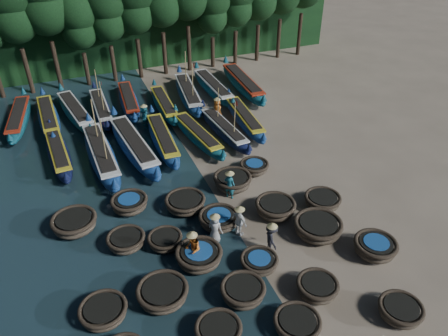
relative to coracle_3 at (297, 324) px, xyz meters
name	(u,v)px	position (x,y,z in m)	size (l,w,h in m)	color
ground	(222,207)	(0.10, 8.34, -0.37)	(120.00, 120.00, 0.00)	gray
foliage_wall	(126,11)	(0.10, 31.84, 4.63)	(40.00, 3.00, 10.00)	black
coracle_3	(297,324)	(0.00, 0.00, 0.00)	(2.25, 2.25, 0.65)	#4D4030
coracle_4	(400,310)	(4.25, -1.02, 0.00)	(2.21, 2.21, 0.66)	#4D4030
coracle_6	(218,331)	(-3.04, 0.82, 0.05)	(2.25, 2.25, 0.74)	#4D4030
coracle_7	(243,291)	(-1.37, 2.23, 0.07)	(2.04, 2.04, 0.78)	#4D4030
coracle_8	(317,287)	(1.70, 1.26, 0.05)	(1.90, 1.90, 0.74)	#4D4030
coracle_9	(375,247)	(5.55, 2.30, 0.10)	(2.36, 2.36, 0.81)	#4D4030
coracle_10	(103,311)	(-7.06, 3.45, 0.01)	(2.29, 2.29, 0.68)	#4D4030
coracle_11	(163,293)	(-4.57, 3.42, 0.07)	(2.45, 2.45, 0.77)	#4D4030
coracle_12	(199,256)	(-2.43, 4.88, 0.10)	(2.23, 2.23, 0.81)	#4D4030
coracle_13	(259,262)	(0.05, 3.59, -0.01)	(2.02, 2.02, 0.63)	#4D4030
coracle_14	(318,227)	(3.77, 4.52, 0.11)	(2.48, 2.48, 0.85)	#4D4030
coracle_15	(126,240)	(-5.37, 7.24, 0.03)	(1.90, 1.90, 0.70)	#4D4030
coracle_16	(165,240)	(-3.59, 6.59, 0.00)	(1.84, 1.84, 0.65)	#4D4030
coracle_17	(219,219)	(-0.60, 7.02, 0.04)	(2.54, 2.54, 0.72)	#4D4030
coracle_18	(275,207)	(2.52, 6.72, 0.09)	(2.33, 2.33, 0.81)	#4D4030
coracle_19	(323,200)	(5.23, 6.37, 0.03)	(2.02, 2.02, 0.71)	#4D4030
coracle_20	(74,223)	(-7.56, 9.42, 0.10)	(2.36, 2.36, 0.83)	#4D4030
coracle_21	(130,203)	(-4.63, 10.00, 0.08)	(2.02, 2.02, 0.78)	#4D4030
coracle_22	(185,203)	(-1.81, 8.96, 0.05)	(2.58, 2.58, 0.74)	#4D4030
coracle_23	(232,181)	(1.32, 9.79, 0.11)	(2.55, 2.55, 0.85)	#4D4030
coracle_24	(254,167)	(3.18, 10.77, 0.02)	(1.83, 1.83, 0.68)	#4D4030
long_boat_2	(58,153)	(-7.78, 16.71, 0.12)	(1.76, 7.41, 1.31)	#0F1837
long_boat_3	(101,154)	(-5.29, 15.41, 0.23)	(1.89, 8.96, 3.81)	navy
long_boat_4	(134,145)	(-3.16, 15.66, 0.24)	(2.55, 9.17, 1.62)	navy
long_boat_5	(163,139)	(-1.15, 15.93, 0.16)	(1.76, 7.89, 1.39)	navy
long_boat_6	(197,135)	(1.18, 15.63, 0.13)	(2.31, 7.48, 1.33)	#0F4F56
long_boat_7	(224,129)	(3.15, 15.67, 0.13)	(1.93, 7.44, 3.17)	#0F1837
long_boat_8	(244,118)	(5.14, 16.63, 0.14)	(1.88, 7.71, 1.36)	navy
long_boat_9	(19,118)	(-10.07, 22.74, 0.16)	(2.35, 7.84, 1.39)	#0F4F56
long_boat_10	(49,117)	(-8.06, 22.02, 0.17)	(1.72, 8.07, 1.42)	navy
long_boat_11	(75,111)	(-6.14, 22.25, 0.18)	(2.76, 8.11, 1.45)	#0F4F56
long_boat_12	(101,108)	(-4.28, 22.21, 0.13)	(1.37, 7.50, 3.19)	#0F1837
long_boat_13	(129,100)	(-2.05, 22.75, 0.14)	(1.89, 7.66, 1.35)	navy
long_boat_14	(164,104)	(0.34, 21.06, 0.12)	(1.54, 7.32, 1.29)	#0F4F56
long_boat_15	(188,94)	(2.63, 22.09, 0.21)	(2.53, 8.55, 3.66)	navy
long_boat_16	(213,87)	(4.95, 22.55, 0.19)	(1.65, 8.39, 1.48)	#0F4F56
long_boat_17	(243,83)	(7.52, 22.29, 0.24)	(2.01, 9.19, 1.62)	#0F4F56
fisherman_0	(215,227)	(-1.18, 6.04, 0.49)	(0.90, 0.92, 1.80)	beige
fisherman_1	(230,184)	(0.82, 9.02, 0.57)	(0.72, 0.72, 1.89)	#1A5E6D
fisherman_2	(193,248)	(-2.67, 5.04, 0.56)	(0.87, 1.01, 1.98)	#AD5317
fisherman_3	(271,237)	(1.06, 4.39, 0.47)	(0.71, 1.09, 1.80)	black
fisherman_4	(239,221)	(0.10, 5.99, 0.54)	(0.71, 1.08, 1.90)	beige
fisherman_5	(145,116)	(-1.62, 19.01, 0.50)	(0.58, 1.58, 1.88)	#1A5E6D
fisherman_6	(217,109)	(3.52, 17.96, 0.56)	(0.76, 0.98, 1.97)	#AD5317
tree_5	(77,14)	(-4.40, 28.34, 5.60)	(3.68, 3.68, 8.68)	black
tree_6	(105,3)	(-2.10, 28.34, 6.27)	(4.09, 4.09, 9.65)	black
tree_10	(212,1)	(7.10, 28.34, 5.60)	(3.68, 3.68, 8.68)	black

